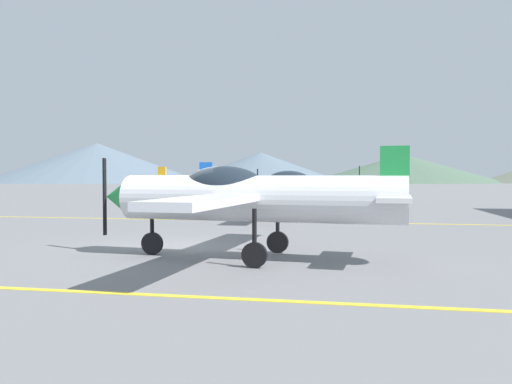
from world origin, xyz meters
The scene contains 10 objects.
ground_plane centered at (0.00, 0.00, 0.00)m, with size 400.00×400.00×0.00m, color slate.
apron_line_near centered at (0.00, -4.74, 0.01)m, with size 80.00×0.16×0.01m, color yellow.
apron_line_far centered at (0.00, 8.67, 0.01)m, with size 80.00×0.16×0.01m, color yellow.
airplane_near centered at (2.20, -0.97, 1.45)m, with size 7.47×8.59×2.57m.
airplane_mid centered at (1.18, 10.33, 1.45)m, with size 7.39×8.54×2.57m.
airplane_far centered at (-4.97, 19.74, 1.45)m, with size 7.50×8.58×2.57m.
car_sedan centered at (2.37, 25.21, 0.84)m, with size 2.78×4.60×1.62m.
hill_left centered at (-71.94, 129.75, 5.98)m, with size 65.04×65.04×11.96m, color slate.
hill_centerleft centered at (-25.59, 154.61, 4.94)m, with size 54.63×54.63×9.87m, color slate.
hill_centerright centered at (19.65, 144.39, 4.19)m, with size 56.84×56.84×8.38m, color #4C6651.
Camera 1 is at (4.58, -12.34, 1.93)m, focal length 35.31 mm.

